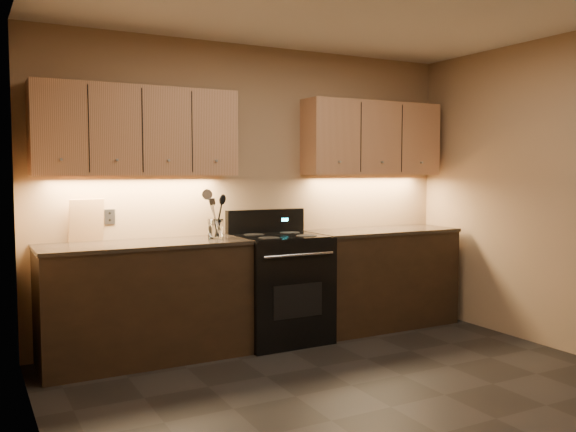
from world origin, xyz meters
name	(u,v)px	position (x,y,z in m)	size (l,w,h in m)	color
floor	(391,407)	(0.00, 0.00, 0.00)	(4.00, 4.00, 0.00)	black
wall_back	(256,192)	(0.00, 2.00, 1.30)	(4.00, 0.04, 2.60)	#9E7F5D
wall_left	(47,212)	(-2.00, 0.00, 1.30)	(0.04, 4.00, 2.60)	#9E7F5D
counter_left	(145,301)	(-1.10, 1.70, 0.47)	(1.62, 0.62, 0.93)	black
counter_right	(380,277)	(1.18, 1.70, 0.47)	(1.46, 0.62, 0.93)	black
stove	(280,286)	(0.08, 1.68, 0.48)	(0.76, 0.68, 1.14)	black
upper_cab_left	(137,131)	(-1.10, 1.85, 1.80)	(1.60, 0.30, 0.70)	tan
upper_cab_right	(372,139)	(1.18, 1.85, 1.80)	(1.44, 0.30, 0.70)	tan
outlet_plate	(110,217)	(-1.30, 1.99, 1.12)	(0.09, 0.01, 0.12)	#B2B5BA
utensil_crock	(216,229)	(-0.50, 1.72, 1.00)	(0.15, 0.15, 0.16)	white
cutting_board	(86,220)	(-1.49, 1.97, 1.10)	(0.27, 0.02, 0.34)	tan
black_spoon	(215,215)	(-0.49, 1.75, 1.12)	(0.06, 0.06, 0.34)	black
black_turner	(217,217)	(-0.48, 1.72, 1.11)	(0.08, 0.08, 0.33)	black
steel_spatula	(218,216)	(-0.47, 1.73, 1.11)	(0.08, 0.08, 0.34)	silver
steel_skimmer	(220,213)	(-0.46, 1.72, 1.14)	(0.09, 0.09, 0.39)	silver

